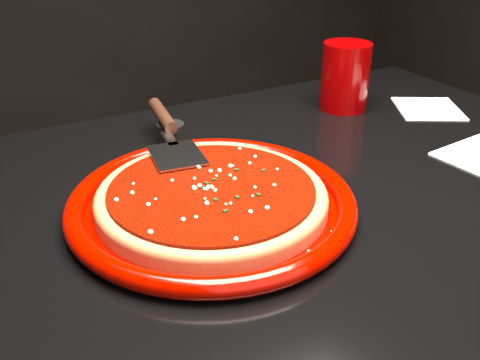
# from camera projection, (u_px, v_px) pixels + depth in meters

# --- Properties ---
(plate) EXTENTS (0.44, 0.44, 0.03)m
(plate) POSITION_uv_depth(u_px,v_px,m) (212.00, 202.00, 0.73)
(plate) COLOR #7C0400
(plate) RESTS_ON table
(pizza_crust) EXTENTS (0.35, 0.35, 0.02)m
(pizza_crust) POSITION_uv_depth(u_px,v_px,m) (212.00, 200.00, 0.73)
(pizza_crust) COLOR brown
(pizza_crust) RESTS_ON plate
(pizza_crust_rim) EXTENTS (0.35, 0.35, 0.02)m
(pizza_crust_rim) POSITION_uv_depth(u_px,v_px,m) (212.00, 194.00, 0.72)
(pizza_crust_rim) COLOR brown
(pizza_crust_rim) RESTS_ON plate
(pizza_sauce) EXTENTS (0.31, 0.31, 0.01)m
(pizza_sauce) POSITION_uv_depth(u_px,v_px,m) (212.00, 191.00, 0.72)
(pizza_sauce) COLOR #640B00
(pizza_sauce) RESTS_ON plate
(parmesan_dusting) EXTENTS (0.27, 0.27, 0.01)m
(parmesan_dusting) POSITION_uv_depth(u_px,v_px,m) (211.00, 186.00, 0.72)
(parmesan_dusting) COLOR #F9EEC1
(parmesan_dusting) RESTS_ON plate
(basil_flecks) EXTENTS (0.25, 0.25, 0.00)m
(basil_flecks) POSITION_uv_depth(u_px,v_px,m) (212.00, 186.00, 0.72)
(basil_flecks) COLOR black
(basil_flecks) RESTS_ON plate
(pizza_server) EXTENTS (0.13, 0.32, 0.02)m
(pizza_server) POSITION_uv_depth(u_px,v_px,m) (170.00, 131.00, 0.86)
(pizza_server) COLOR #B3B6BB
(pizza_server) RESTS_ON plate
(cup) EXTENTS (0.12, 0.12, 0.13)m
(cup) POSITION_uv_depth(u_px,v_px,m) (345.00, 76.00, 1.07)
(cup) COLOR #7A0101
(cup) RESTS_ON table
(napkin_b) EXTENTS (0.17, 0.17, 0.00)m
(napkin_b) POSITION_uv_depth(u_px,v_px,m) (428.00, 108.00, 1.09)
(napkin_b) COLOR white
(napkin_b) RESTS_ON table
(ramekin) EXTENTS (0.05, 0.05, 0.04)m
(ramekin) POSITION_uv_depth(u_px,v_px,m) (171.00, 134.00, 0.93)
(ramekin) COLOR black
(ramekin) RESTS_ON table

